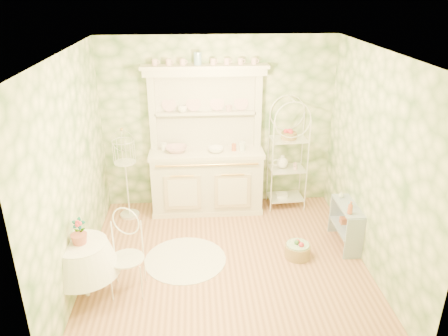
{
  "coord_description": "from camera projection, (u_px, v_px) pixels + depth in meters",
  "views": [
    {
      "loc": [
        -0.36,
        -4.74,
        3.39
      ],
      "look_at": [
        0.0,
        0.5,
        1.15
      ],
      "focal_mm": 35.0,
      "sensor_mm": 36.0,
      "label": 1
    }
  ],
  "objects": [
    {
      "name": "wall_front",
      "position": [
        244.0,
        257.0,
        3.53
      ],
      "size": [
        3.6,
        3.6,
        0.0
      ],
      "primitive_type": "plane",
      "color": "#F7F7C5",
      "rests_on": "floor"
    },
    {
      "name": "bottle_amber",
      "position": [
        350.0,
        209.0,
        5.65
      ],
      "size": [
        0.09,
        0.09,
        0.18
      ],
      "primitive_type": "imported",
      "rotation": [
        0.0,
        0.0,
        0.28
      ],
      "color": "#B65D37",
      "rests_on": "side_shelf"
    },
    {
      "name": "cup_left",
      "position": [
        182.0,
        110.0,
        6.58
      ],
      "size": [
        0.18,
        0.18,
        0.11
      ],
      "primitive_type": "imported",
      "rotation": [
        0.0,
        0.0,
        0.37
      ],
      "color": "white",
      "rests_on": "kitchen_dresser"
    },
    {
      "name": "side_shelf",
      "position": [
        346.0,
        225.0,
        6.02
      ],
      "size": [
        0.28,
        0.72,
        0.61
      ],
      "primitive_type": "cube",
      "rotation": [
        0.0,
        0.0,
        0.03
      ],
      "color": "#96A6B9",
      "rests_on": "floor"
    },
    {
      "name": "cafe_chair",
      "position": [
        127.0,
        259.0,
        5.05
      ],
      "size": [
        0.52,
        0.52,
        0.88
      ],
      "primitive_type": "cube",
      "rotation": [
        0.0,
        0.0,
        -0.39
      ],
      "color": "white",
      "rests_on": "floor"
    },
    {
      "name": "potted_geranium",
      "position": [
        79.0,
        230.0,
        4.85
      ],
      "size": [
        0.15,
        0.1,
        0.28
      ],
      "primitive_type": "imported",
      "rotation": [
        0.0,
        0.0,
        -0.02
      ],
      "color": "#3F7238",
      "rests_on": "round_table"
    },
    {
      "name": "bakers_rack",
      "position": [
        288.0,
        153.0,
        6.85
      ],
      "size": [
        0.6,
        0.45,
        1.85
      ],
      "primitive_type": "cube",
      "rotation": [
        0.0,
        0.0,
        0.07
      ],
      "color": "white",
      "rests_on": "floor"
    },
    {
      "name": "ceiling",
      "position": [
        227.0,
        53.0,
        4.65
      ],
      "size": [
        3.6,
        3.6,
        0.0
      ],
      "primitive_type": "plane",
      "color": "white",
      "rests_on": "floor"
    },
    {
      "name": "lace_rug",
      "position": [
        185.0,
        260.0,
        5.78
      ],
      "size": [
        1.14,
        1.14,
        0.01
      ],
      "primitive_type": "cylinder",
      "rotation": [
        0.0,
        0.0,
        0.06
      ],
      "color": "white",
      "rests_on": "floor"
    },
    {
      "name": "birdcage_stand",
      "position": [
        126.0,
        171.0,
        6.58
      ],
      "size": [
        0.37,
        0.37,
        1.55
      ],
      "primitive_type": "cube",
      "rotation": [
        0.0,
        0.0,
        0.01
      ],
      "color": "white",
      "rests_on": "floor"
    },
    {
      "name": "bottle_glass",
      "position": [
        341.0,
        195.0,
        6.1
      ],
      "size": [
        0.08,
        0.08,
        0.09
      ],
      "primitive_type": "imported",
      "rotation": [
        0.0,
        0.0,
        -0.06
      ],
      "color": "silver",
      "rests_on": "side_shelf"
    },
    {
      "name": "kitchen_dresser",
      "position": [
        206.0,
        142.0,
        6.64
      ],
      "size": [
        1.87,
        0.61,
        2.29
      ],
      "primitive_type": "cube",
      "color": "silver",
      "rests_on": "floor"
    },
    {
      "name": "floor_basket",
      "position": [
        297.0,
        250.0,
        5.82
      ],
      "size": [
        0.37,
        0.37,
        0.19
      ],
      "primitive_type": "cylinder",
      "rotation": [
        0.0,
        0.0,
        -0.3
      ],
      "color": "tan",
      "rests_on": "floor"
    },
    {
      "name": "cup_right",
      "position": [
        229.0,
        110.0,
        6.63
      ],
      "size": [
        0.11,
        0.11,
        0.09
      ],
      "primitive_type": "imported",
      "rotation": [
        0.0,
        0.0,
        0.12
      ],
      "color": "white",
      "rests_on": "kitchen_dresser"
    },
    {
      "name": "bowl_floral",
      "position": [
        177.0,
        151.0,
        6.66
      ],
      "size": [
        0.33,
        0.33,
        0.08
      ],
      "primitive_type": "imported",
      "rotation": [
        0.0,
        0.0,
        -0.02
      ],
      "color": "white",
      "rests_on": "kitchen_dresser"
    },
    {
      "name": "wall_back",
      "position": [
        218.0,
        124.0,
        6.83
      ],
      "size": [
        3.6,
        3.6,
        0.0
      ],
      "primitive_type": "plane",
      "color": "#F7F7C5",
      "rests_on": "floor"
    },
    {
      "name": "bottle_blue",
      "position": [
        350.0,
        204.0,
        5.84
      ],
      "size": [
        0.05,
        0.05,
        0.11
      ],
      "primitive_type": "imported",
      "rotation": [
        0.0,
        0.0,
        -0.02
      ],
      "color": "#7DA6C1",
      "rests_on": "side_shelf"
    },
    {
      "name": "wall_right",
      "position": [
        375.0,
        165.0,
        5.29
      ],
      "size": [
        3.6,
        3.6,
        0.0
      ],
      "primitive_type": "plane",
      "color": "#F7F7C5",
      "rests_on": "floor"
    },
    {
      "name": "bowl_white",
      "position": [
        216.0,
        152.0,
        6.64
      ],
      "size": [
        0.32,
        0.32,
        0.08
      ],
      "primitive_type": "imported",
      "rotation": [
        0.0,
        0.0,
        0.43
      ],
      "color": "white",
      "rests_on": "kitchen_dresser"
    },
    {
      "name": "floor",
      "position": [
        227.0,
        264.0,
        5.71
      ],
      "size": [
        3.6,
        3.6,
        0.0
      ],
      "primitive_type": "plane",
      "color": "tan",
      "rests_on": "ground"
    },
    {
      "name": "round_table",
      "position": [
        84.0,
        273.0,
        5.02
      ],
      "size": [
        0.73,
        0.73,
        0.63
      ],
      "primitive_type": "cylinder",
      "rotation": [
        0.0,
        0.0,
        0.34
      ],
      "color": "white",
      "rests_on": "floor"
    },
    {
      "name": "wall_left",
      "position": [
        73.0,
        173.0,
        5.06
      ],
      "size": [
        3.6,
        3.6,
        0.0
      ],
      "primitive_type": "plane",
      "color": "#F7F7C5",
      "rests_on": "floor"
    }
  ]
}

